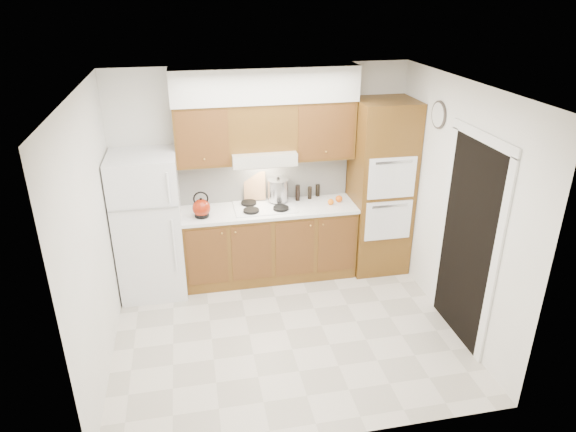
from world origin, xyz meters
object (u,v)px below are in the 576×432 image
object	(u,v)px
fridge	(149,225)
stock_pot	(278,190)
kettle	(201,208)
oven_cabinet	(380,188)

from	to	relation	value
fridge	stock_pot	size ratio (longest dim) A/B	6.45
kettle	stock_pot	bearing A→B (deg)	35.84
kettle	fridge	bearing A→B (deg)	-165.33
oven_cabinet	kettle	distance (m)	2.23
fridge	kettle	world-z (taller)	fridge
oven_cabinet	stock_pot	distance (m)	1.28
oven_cabinet	stock_pot	xyz separation A→B (m)	(-1.27, 0.17, 0.00)
oven_cabinet	stock_pot	bearing A→B (deg)	172.44
kettle	stock_pot	world-z (taller)	stock_pot
oven_cabinet	fridge	bearing A→B (deg)	-179.30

